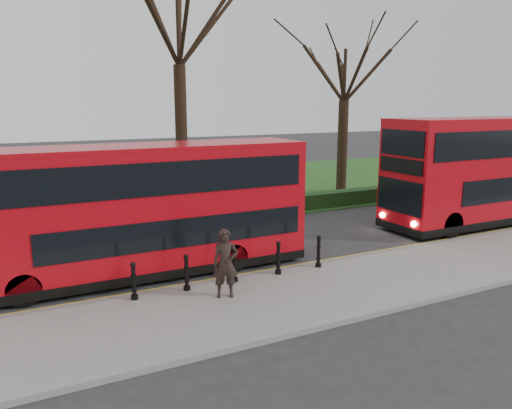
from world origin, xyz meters
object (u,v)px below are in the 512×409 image
bollard_row (235,265)px  bus_lead (145,211)px  pedestrian (225,263)px  bus_rear (499,170)px

bollard_row → bus_lead: (-2.02, 2.24, 1.42)m
bus_lead → pedestrian: bus_lead is taller
bus_lead → pedestrian: size_ratio=5.43×
bus_rear → bus_lead: bearing=179.7°
bollard_row → pedestrian: pedestrian is taller
bollard_row → bus_lead: 3.33m
bus_rear → pedestrian: bus_rear is taller
bus_rear → bollard_row: bearing=-171.4°
bus_lead → pedestrian: (1.32, -3.20, -0.97)m
bus_lead → bus_rear: 16.27m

